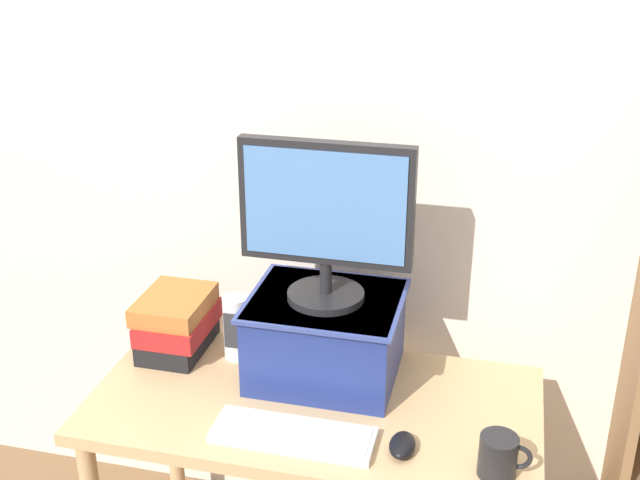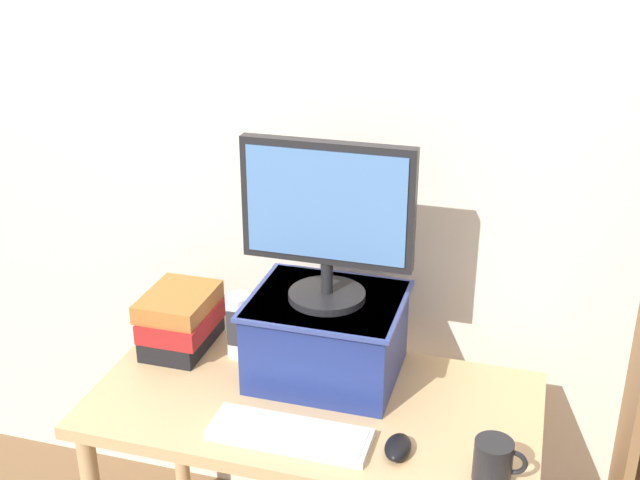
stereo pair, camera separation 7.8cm
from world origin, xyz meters
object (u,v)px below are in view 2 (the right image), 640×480
object	(u,v)px
coffee_mug	(494,461)
keyboard	(290,434)
computer_monitor	(328,217)
riser_box	(328,335)
computer_mouse	(398,447)
book_stack	(181,319)
desk	(314,427)
desk_speaker	(239,325)

from	to	relation	value
coffee_mug	keyboard	bearing A→B (deg)	178.59
computer_monitor	keyboard	size ratio (longest dim) A/B	1.13
riser_box	computer_mouse	xyz separation A→B (m)	(0.26, -0.29, -0.11)
keyboard	book_stack	bearing A→B (deg)	143.19
desk	coffee_mug	size ratio (longest dim) A/B	9.69
keyboard	desk_speaker	world-z (taller)	desk_speaker
riser_box	computer_mouse	distance (m)	0.40
riser_box	keyboard	size ratio (longest dim) A/B	1.03
desk	keyboard	world-z (taller)	keyboard
desk_speaker	computer_monitor	bearing A→B (deg)	-6.07
keyboard	computer_mouse	xyz separation A→B (m)	(0.27, 0.02, 0.01)
keyboard	desk_speaker	distance (m)	0.43
desk	keyboard	distance (m)	0.21
desk	keyboard	xyz separation A→B (m)	(-0.01, -0.18, 0.11)
desk_speaker	coffee_mug	bearing A→B (deg)	-24.47
keyboard	coffee_mug	world-z (taller)	coffee_mug
computer_mouse	desk_speaker	distance (m)	0.63
computer_monitor	desk	bearing A→B (deg)	-91.40
riser_box	book_stack	xyz separation A→B (m)	(-0.46, 0.03, -0.04)
riser_box	coffee_mug	size ratio (longest dim) A/B	3.38
riser_box	book_stack	world-z (taller)	riser_box
computer_monitor	coffee_mug	bearing A→B (deg)	-33.11
book_stack	coffee_mug	world-z (taller)	book_stack
computer_mouse	coffee_mug	distance (m)	0.23
desk	coffee_mug	world-z (taller)	coffee_mug
keyboard	book_stack	xyz separation A→B (m)	(-0.45, 0.34, 0.08)
desk_speaker	book_stack	bearing A→B (deg)	179.54
riser_box	desk_speaker	size ratio (longest dim) A/B	2.15
coffee_mug	desk_speaker	xyz separation A→B (m)	(-0.76, 0.35, 0.05)
computer_mouse	desk	bearing A→B (deg)	148.49
desk	riser_box	size ratio (longest dim) A/B	2.86
book_stack	riser_box	bearing A→B (deg)	-3.64
computer_monitor	book_stack	xyz separation A→B (m)	(-0.46, 0.03, -0.39)
computer_mouse	desk_speaker	bearing A→B (deg)	149.28
desk_speaker	desk	bearing A→B (deg)	-29.94
keyboard	coffee_mug	size ratio (longest dim) A/B	3.30
computer_monitor	coffee_mug	size ratio (longest dim) A/B	3.72
book_stack	computer_monitor	bearing A→B (deg)	-3.82
keyboard	coffee_mug	xyz separation A→B (m)	(0.50, -0.01, 0.04)
riser_box	book_stack	bearing A→B (deg)	176.36
computer_mouse	book_stack	size ratio (longest dim) A/B	0.40
computer_mouse	keyboard	bearing A→B (deg)	-176.29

